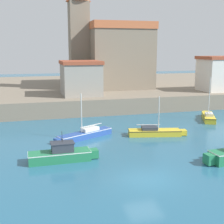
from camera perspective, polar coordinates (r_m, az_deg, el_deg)
The scene contains 8 objects.
ground_plane at distance 22.59m, azimuth 5.86°, elevation -12.02°, with size 200.00×200.00×0.00m, color #28607F.
quay_seawall at distance 61.23m, azimuth -7.93°, elevation 3.98°, with size 120.00×40.00×2.27m, color gray.
sailboat_blue_0 at distance 32.15m, azimuth -4.95°, elevation -4.05°, with size 6.43×3.94×4.67m.
sailboat_yellow_3 at distance 33.28m, azimuth 7.91°, elevation -3.61°, with size 6.24×2.66×4.19m.
motorboat_green_5 at distance 25.93m, azimuth -9.18°, elevation -7.62°, with size 5.70×1.63×2.48m.
sailboat_yellow_6 at distance 42.02m, azimuth 17.21°, elevation -0.81°, with size 3.44×5.54×5.44m.
church at distance 57.74m, azimuth -0.17°, elevation 10.63°, with size 14.24×15.36×16.42m.
harbor_shed_mid_row at distance 46.43m, azimuth -5.73°, elevation 6.24°, with size 5.72×6.23×5.04m.
Camera 1 is at (-7.55, -19.31, 8.97)m, focal length 50.00 mm.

